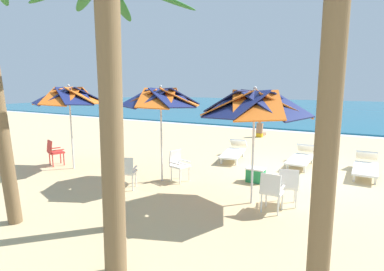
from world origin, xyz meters
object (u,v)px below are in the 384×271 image
object	(u,v)px
beach_umbrella_2	(69,97)
sun_lounger_2	(234,151)
beach_umbrella_1	(161,98)
palm_tree_2	(106,62)
plastic_chair_3	(127,171)
plastic_chair_1	(272,190)
beachgoer_seated	(260,131)
beach_umbrella_0	(255,104)
cooler_box	(256,175)
sun_lounger_0	(366,166)
palm_tree_4	(107,39)
plastic_chair_4	(54,151)
sun_lounger_1	(302,157)
palm_tree_3	(336,20)
plastic_chair_2	(178,163)
plastic_chair_0	(288,184)

from	to	relation	value
beach_umbrella_2	sun_lounger_2	size ratio (longest dim) A/B	1.21
beach_umbrella_1	palm_tree_2	distance (m)	3.06
sun_lounger_2	plastic_chair_3	bearing A→B (deg)	-105.45
plastic_chair_1	beach_umbrella_1	bearing A→B (deg)	168.84
plastic_chair_3	palm_tree_2	size ratio (longest dim) A/B	0.19
palm_tree_2	beachgoer_seated	distance (m)	11.76
beach_umbrella_2	palm_tree_2	xyz separation A→B (m)	(4.09, -2.52, 0.76)
beach_umbrella_0	cooler_box	xyz separation A→B (m)	(-0.39, 1.54, -2.06)
sun_lounger_0	plastic_chair_1	bearing A→B (deg)	-113.64
sun_lounger_2	beachgoer_seated	bearing A→B (deg)	96.19
beach_umbrella_0	palm_tree_4	distance (m)	3.71
plastic_chair_4	sun_lounger_1	distance (m)	8.27
palm_tree_3	palm_tree_4	xyz separation A→B (m)	(-2.61, -0.51, -0.07)
beach_umbrella_0	sun_lounger_2	world-z (taller)	beach_umbrella_0
beach_umbrella_0	beach_umbrella_2	world-z (taller)	beach_umbrella_2
plastic_chair_2	sun_lounger_2	bearing A→B (deg)	82.25
palm_tree_2	cooler_box	world-z (taller)	palm_tree_2
palm_tree_4	beachgoer_seated	xyz separation A→B (m)	(-1.59, 12.39, -2.96)
sun_lounger_0	palm_tree_2	size ratio (longest dim) A/B	0.48
palm_tree_2	cooler_box	xyz separation A→B (m)	(1.48, 4.03, -2.87)
cooler_box	plastic_chair_0	bearing A→B (deg)	-48.70
plastic_chair_0	beachgoer_seated	size ratio (longest dim) A/B	0.94
plastic_chair_0	beach_umbrella_0	bearing A→B (deg)	-161.88
plastic_chair_0	sun_lounger_0	distance (m)	3.84
palm_tree_2	sun_lounger_2	bearing A→B (deg)	90.22
plastic_chair_0	cooler_box	bearing A→B (deg)	131.30
beach_umbrella_0	cooler_box	bearing A→B (deg)	104.09
plastic_chair_3	sun_lounger_1	bearing A→B (deg)	52.90
plastic_chair_0	palm_tree_3	world-z (taller)	palm_tree_3
plastic_chair_3	plastic_chair_1	bearing A→B (deg)	5.99
beach_umbrella_2	cooler_box	world-z (taller)	beach_umbrella_2
plastic_chair_0	plastic_chair_3	size ratio (longest dim) A/B	1.00
beach_umbrella_1	plastic_chair_3	xyz separation A→B (m)	(-0.39, -1.02, -1.81)
plastic_chair_2	plastic_chair_4	distance (m)	4.52
plastic_chair_2	palm_tree_2	size ratio (longest dim) A/B	0.19
sun_lounger_1	palm_tree_3	bearing A→B (deg)	-79.20
sun_lounger_1	palm_tree_2	distance (m)	7.43
sun_lounger_0	sun_lounger_1	world-z (taller)	same
beach_umbrella_0	plastic_chair_1	xyz separation A→B (m)	(0.52, -0.28, -1.76)
sun_lounger_0	palm_tree_4	xyz separation A→B (m)	(-3.15, -7.22, 2.98)
beach_umbrella_1	plastic_chair_0	bearing A→B (deg)	-1.82
cooler_box	plastic_chair_3	bearing A→B (deg)	-141.08
beach_umbrella_0	beach_umbrella_1	xyz separation A→B (m)	(-2.72, 0.35, 0.05)
beach_umbrella_1	sun_lounger_2	xyz separation A→B (m)	(0.83, 3.39, -2.03)
beachgoer_seated	plastic_chair_4	bearing A→B (deg)	-115.84
palm_tree_3	beach_umbrella_2	bearing A→B (deg)	158.81
sun_lounger_0	palm_tree_3	world-z (taller)	palm_tree_3
beach_umbrella_1	beach_umbrella_0	bearing A→B (deg)	-7.44
sun_lounger_2	beachgoer_seated	world-z (taller)	beachgoer_seated
plastic_chair_1	plastic_chair_2	world-z (taller)	same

